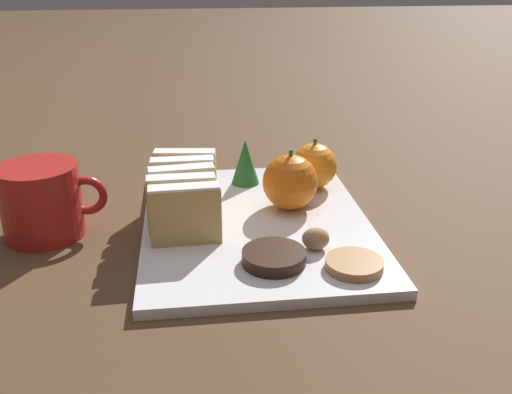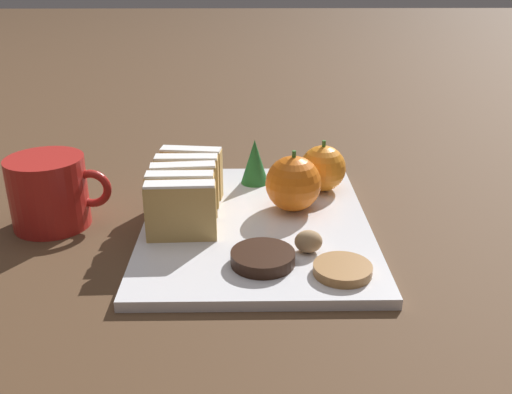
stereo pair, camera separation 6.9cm
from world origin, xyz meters
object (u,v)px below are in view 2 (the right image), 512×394
Objects in this scene: orange_near at (293,184)px; coffee_mug at (50,192)px; orange_far at (323,168)px; walnut at (308,241)px; chocolate_cookie at (263,258)px.

coffee_mug is at bearing -176.92° from orange_near.
walnut is at bearing -101.65° from orange_far.
walnut is 0.06m from chocolate_cookie.
coffee_mug is (-0.34, -0.08, 0.00)m from orange_far.
orange_near reaches higher than orange_far.
orange_far is 1.04× the size of chocolate_cookie.
orange_near is at bearing 94.43° from walnut.
orange_near is 0.30m from coffee_mug.
chocolate_cookie is at bearing -113.22° from orange_far.
walnut is (0.01, -0.11, -0.02)m from orange_near.
coffee_mug is at bearing -166.90° from orange_far.
orange_far is 0.57× the size of coffee_mug.
orange_near is 0.12m from walnut.
coffee_mug is at bearing 162.60° from walnut.
walnut is (-0.04, -0.18, -0.02)m from orange_far.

